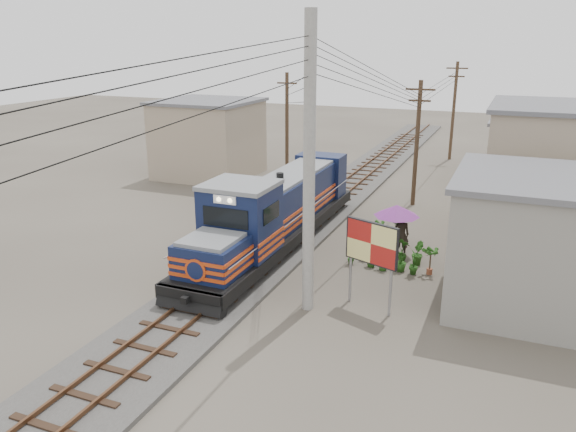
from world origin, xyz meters
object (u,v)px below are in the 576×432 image
at_px(market_umbrella, 397,211).
at_px(vendor, 401,235).
at_px(billboard, 371,246).
at_px(locomotive, 275,213).

xyz_separation_m(market_umbrella, vendor, (0.30, -0.16, -1.02)).
bearing_deg(billboard, market_umbrella, 113.79).
height_order(locomotive, vendor, locomotive).
relative_size(billboard, market_umbrella, 1.42).
height_order(billboard, vendor, billboard).
xyz_separation_m(billboard, market_umbrella, (-0.33, 5.73, -0.41)).
bearing_deg(billboard, vendor, 110.84).
distance_m(billboard, vendor, 5.75).
bearing_deg(vendor, locomotive, -7.12).
xyz_separation_m(billboard, vendor, (-0.03, 5.58, -1.42)).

